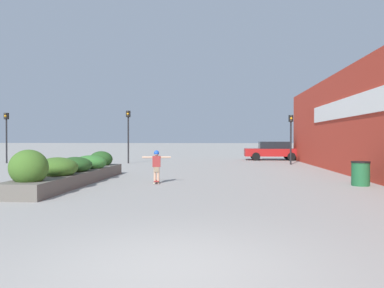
# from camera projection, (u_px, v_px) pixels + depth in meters

# --- Properties ---
(ground_plane) EXTENTS (300.00, 300.00, 0.00)m
(ground_plane) POSITION_uv_depth(u_px,v_px,m) (171.00, 269.00, 4.95)
(ground_plane) COLOR gray
(building_wall_right) EXTENTS (0.67, 31.85, 5.13)m
(building_wall_right) POSITION_uv_depth(u_px,v_px,m) (378.00, 117.00, 14.78)
(building_wall_right) COLOR #B23323
(building_wall_right) RESTS_ON ground_plane
(planter_box) EXTENTS (1.43, 8.55, 1.41)m
(planter_box) POSITION_uv_depth(u_px,v_px,m) (73.00, 171.00, 14.20)
(planter_box) COLOR #605B54
(planter_box) RESTS_ON ground_plane
(skateboard) EXTENTS (0.28, 0.65, 0.10)m
(skateboard) POSITION_uv_depth(u_px,v_px,m) (157.00, 182.00, 14.44)
(skateboard) COLOR maroon
(skateboard) RESTS_ON ground_plane
(skateboarder) EXTENTS (1.10, 0.21, 1.18)m
(skateboarder) POSITION_uv_depth(u_px,v_px,m) (157.00, 162.00, 14.43)
(skateboarder) COLOR tan
(skateboarder) RESTS_ON skateboard
(trash_bin) EXTENTS (0.67, 0.67, 0.89)m
(trash_bin) POSITION_uv_depth(u_px,v_px,m) (361.00, 173.00, 13.72)
(trash_bin) COLOR #1E5B33
(trash_bin) RESTS_ON ground_plane
(car_center_left) EXTENTS (4.46, 1.96, 1.50)m
(car_center_left) POSITION_uv_depth(u_px,v_px,m) (273.00, 150.00, 30.44)
(car_center_left) COLOR maroon
(car_center_left) RESTS_ON ground_plane
(traffic_light_left) EXTENTS (0.28, 0.30, 3.71)m
(traffic_light_left) POSITION_uv_depth(u_px,v_px,m) (128.00, 128.00, 26.30)
(traffic_light_left) COLOR black
(traffic_light_left) RESTS_ON ground_plane
(traffic_light_right) EXTENTS (0.28, 0.30, 3.32)m
(traffic_light_right) POSITION_uv_depth(u_px,v_px,m) (291.00, 131.00, 25.01)
(traffic_light_right) COLOR black
(traffic_light_right) RESTS_ON ground_plane
(traffic_light_far_left) EXTENTS (0.28, 0.30, 3.56)m
(traffic_light_far_left) POSITION_uv_depth(u_px,v_px,m) (6.00, 129.00, 26.34)
(traffic_light_far_left) COLOR black
(traffic_light_far_left) RESTS_ON ground_plane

